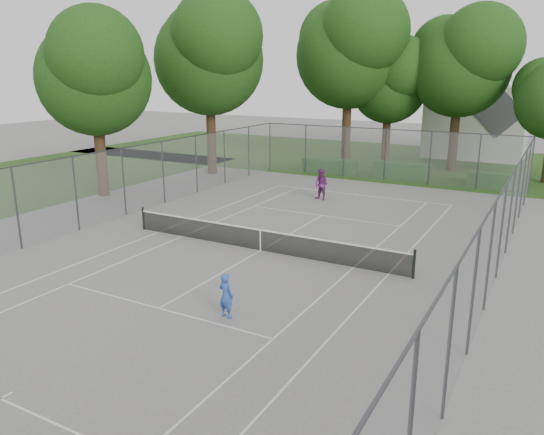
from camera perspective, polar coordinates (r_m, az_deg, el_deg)
The scene contains 16 objects.
ground at distance 22.19m, azimuth -1.25°, elevation -3.59°, with size 120.00×120.00×0.00m, color slate.
grass_far at distance 45.95m, azimuth 15.30°, elevation 5.83°, with size 60.00×20.00×0.00m, color #1F4012.
court_markings at distance 22.19m, azimuth -1.25°, elevation -3.58°, with size 11.03×23.83×0.01m.
tennis_net at distance 22.03m, azimuth -1.26°, elevation -2.33°, with size 12.87×0.10×1.10m.
perimeter_fence at distance 21.67m, azimuth -1.28°, elevation 0.94°, with size 18.08×34.08×3.52m.
tree_far_left at distance 42.10m, azimuth 8.42°, elevation 17.79°, with size 9.19×8.39×13.21m.
tree_far_midleft at distance 43.02m, azimuth 12.60°, elevation 14.44°, with size 6.84×6.25×9.83m.
tree_far_midright at distance 41.87m, azimuth 19.78°, elevation 15.78°, with size 8.22×7.50×11.81m.
tree_side_back at distance 38.58m, azimuth -6.76°, elevation 17.40°, with size 8.73×7.97×12.55m.
tree_side_front at distance 32.81m, azimuth -18.64°, elevation 14.90°, with size 7.46×6.82×10.73m.
hedge_left at distance 39.50m, azimuth 6.21°, elevation 5.52°, with size 3.97×1.19×0.99m, color #1C4C18.
hedge_mid at distance 38.05m, azimuth 13.68°, elevation 4.90°, with size 3.61×1.03×1.14m, color #1C4C18.
hedge_right at distance 37.64m, azimuth 22.48°, elevation 3.83°, with size 2.81×1.03×0.84m, color #1C4C18.
house at distance 49.94m, azimuth 21.29°, elevation 10.74°, with size 8.06×6.25×10.04m.
girl_player at distance 16.21m, azimuth -4.97°, elevation -8.36°, with size 0.52×0.34×1.42m, color #2B4FA3.
woman_player at distance 30.89m, azimuth 5.33°, elevation 3.55°, with size 0.88×0.69×1.81m, color #652162.
Camera 1 is at (10.55, -18.14, 7.23)m, focal length 35.00 mm.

